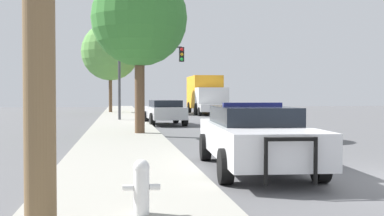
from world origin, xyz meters
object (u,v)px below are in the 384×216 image
traffic_light (147,66)px  box_truck (205,94)px  police_car (254,135)px  car_background_midblock (165,111)px  fire_hydrant (141,185)px  tree_sidewalk_far (110,52)px  tree_sidewalk_near (139,19)px  car_background_oncoming (208,106)px

traffic_light → box_truck: size_ratio=0.58×
police_car → car_background_midblock: police_car is taller
traffic_light → car_background_midblock: traffic_light is taller
fire_hydrant → box_truck: 35.31m
car_background_midblock → box_truck: (4.90, 14.65, 0.99)m
police_car → car_background_midblock: bearing=-84.5°
box_truck → tree_sidewalk_far: size_ratio=1.04×
tree_sidewalk_near → car_background_oncoming: bearing=71.4°
police_car → tree_sidewalk_far: (-3.74, 31.90, 4.58)m
fire_hydrant → tree_sidewalk_far: 36.37m
fire_hydrant → box_truck: (7.07, 34.57, 1.22)m
car_background_oncoming → tree_sidewalk_near: (-6.16, -18.33, 3.98)m
police_car → box_truck: bearing=-94.6°
tree_sidewalk_far → car_background_oncoming: bearing=-30.8°
tree_sidewalk_far → police_car: bearing=-83.3°
fire_hydrant → car_background_midblock: (2.17, 19.92, 0.23)m
police_car → tree_sidewalk_near: tree_sidewalk_near is taller
police_car → tree_sidewalk_near: (-2.17, 8.96, 3.93)m
fire_hydrant → car_background_oncoming: (6.69, 31.43, 0.20)m
car_background_midblock → tree_sidewalk_near: size_ratio=0.67×
police_car → tree_sidewalk_far: bearing=-79.7°
fire_hydrant → car_background_midblock: size_ratio=0.16×
police_car → tree_sidewalk_near: size_ratio=0.84×
police_car → box_truck: box_truck is taller
car_background_oncoming → tree_sidewalk_near: 19.74m
traffic_light → tree_sidewalk_near: size_ratio=0.71×
car_background_midblock → police_car: bearing=-91.9°
traffic_light → car_background_oncoming: size_ratio=1.12×
fire_hydrant → tree_sidewalk_far: (-1.04, 36.03, 4.83)m
fire_hydrant → box_truck: box_truck is taller
car_background_midblock → tree_sidewalk_far: tree_sidewalk_far is taller
traffic_light → car_background_oncoming: 10.00m
traffic_light → fire_hydrant: bearing=-93.5°
fire_hydrant → tree_sidewalk_near: size_ratio=0.11×
traffic_light → tree_sidewalk_far: (-2.46, 12.65, 1.90)m
traffic_light → tree_sidewalk_far: bearing=101.0°
fire_hydrant → police_car: bearing=56.9°
police_car → car_background_midblock: size_ratio=1.27×
traffic_light → box_truck: (5.65, 11.19, -1.71)m
traffic_light → tree_sidewalk_far: 13.03m
car_background_midblock → tree_sidewalk_near: (-1.65, -6.82, 3.95)m
traffic_light → box_truck: bearing=63.2°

